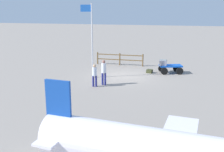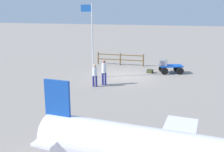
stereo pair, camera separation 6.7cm
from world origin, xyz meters
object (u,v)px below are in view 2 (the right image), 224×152
flagpole (91,36)px  suitcase_navy (150,71)px  suitcase_tan (164,62)px  luggage_cart (171,68)px  suitcase_grey (163,63)px  worker_trailing (95,74)px  worker_lead (104,71)px

flagpole → suitcase_navy: bearing=-149.8°
suitcase_tan → flagpole: 6.56m
suitcase_tan → suitcase_navy: suitcase_tan is taller
luggage_cart → suitcase_grey: size_ratio=3.42×
suitcase_navy → worker_trailing: worker_trailing is taller
luggage_cart → flagpole: size_ratio=0.37×
suitcase_grey → suitcase_tan: suitcase_grey is taller
luggage_cart → worker_trailing: 7.13m
luggage_cart → worker_trailing: size_ratio=1.32×
suitcase_navy → flagpole: 5.76m
suitcase_navy → suitcase_grey: bearing=-178.1°
worker_lead → flagpole: bearing=-51.5°
suitcase_grey → flagpole: (5.27, 2.49, 2.35)m
flagpole → luggage_cart: bearing=-154.8°
suitcase_navy → worker_trailing: 5.88m
luggage_cart → worker_trailing: bearing=46.3°
suitcase_tan → worker_trailing: size_ratio=0.39×
suitcase_navy → flagpole: size_ratio=0.10×
suitcase_navy → worker_trailing: (3.26, 4.84, 0.74)m
suitcase_navy → worker_lead: (2.75, 4.29, 0.87)m
worker_lead → worker_trailing: worker_lead is taller
suitcase_grey → suitcase_navy: bearing=1.9°
flagpole → suitcase_grey: bearing=-154.7°
suitcase_tan → suitcase_navy: bearing=33.9°
suitcase_grey → luggage_cart: bearing=-155.6°
suitcase_tan → flagpole: (5.25, 3.15, 2.36)m
suitcase_grey → worker_lead: size_ratio=0.34×
worker_trailing → flagpole: bearing=-68.2°
luggage_cart → suitcase_grey: suitcase_grey is taller
worker_trailing → flagpole: flagpole is taller
luggage_cart → suitcase_tan: suitcase_tan is taller
suitcase_tan → worker_trailing: 7.01m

